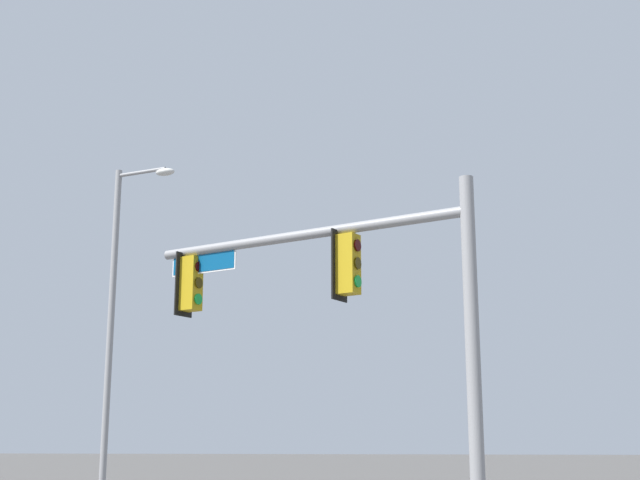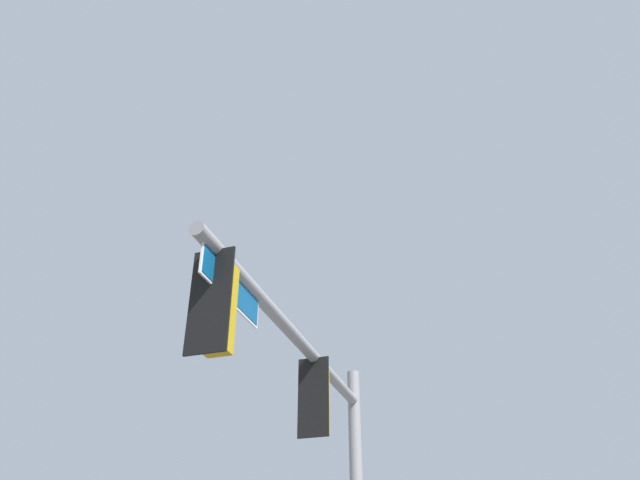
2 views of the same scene
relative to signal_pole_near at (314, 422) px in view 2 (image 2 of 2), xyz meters
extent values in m
cylinder|color=gray|center=(0.84, -0.16, 1.07)|extent=(6.60, 1.44, 0.19)
cube|color=black|center=(0.04, -0.01, 0.40)|extent=(0.13, 0.52, 1.30)
cube|color=#B79314|center=(-0.15, 0.03, 0.40)|extent=(0.41, 0.38, 1.10)
cylinder|color=#B79314|center=(-0.15, 0.03, 1.01)|extent=(0.04, 0.04, 0.12)
cylinder|color=#340503|center=(-0.35, 0.07, 0.73)|extent=(0.07, 0.22, 0.22)
cylinder|color=#392D05|center=(-0.35, 0.07, 0.40)|extent=(0.07, 0.22, 0.22)
cylinder|color=green|center=(-0.35, 0.07, 0.07)|extent=(0.07, 0.22, 0.22)
cube|color=black|center=(3.65, -0.70, 0.40)|extent=(0.13, 0.52, 1.30)
cube|color=#B79314|center=(3.46, -0.66, 0.40)|extent=(0.41, 0.38, 1.10)
cylinder|color=#B79314|center=(3.46, -0.66, 1.01)|extent=(0.04, 0.04, 0.12)
cylinder|color=#340503|center=(3.27, -0.62, 0.73)|extent=(0.07, 0.22, 0.22)
cylinder|color=#392D05|center=(3.27, -0.62, 0.40)|extent=(0.07, 0.22, 0.22)
cylinder|color=green|center=(3.27, -0.62, 0.07)|extent=(0.07, 0.22, 0.22)
cube|color=#0A4C7F|center=(3.16, -0.60, 0.79)|extent=(1.54, 0.33, 0.35)
cube|color=white|center=(3.16, -0.60, 0.79)|extent=(1.59, 0.33, 0.41)
camera|label=1|loc=(-5.36, 14.94, -2.86)|focal=50.00mm
camera|label=2|loc=(9.78, 1.33, -2.75)|focal=35.00mm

